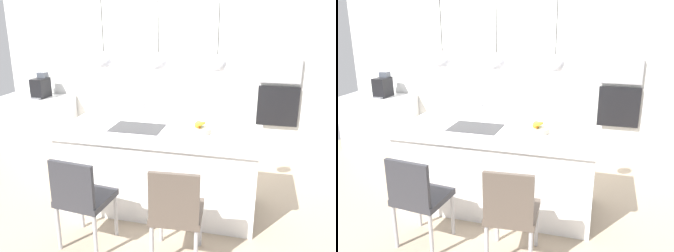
% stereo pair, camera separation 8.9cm
% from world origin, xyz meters
% --- Properties ---
extents(floor, '(6.60, 6.60, 0.00)m').
position_xyz_m(floor, '(0.00, 0.00, 0.00)').
color(floor, tan).
rests_on(floor, ground).
extents(back_wall, '(6.00, 0.10, 2.60)m').
position_xyz_m(back_wall, '(0.00, 1.65, 1.30)').
color(back_wall, white).
rests_on(back_wall, ground).
extents(kitchen_island, '(2.16, 0.90, 0.91)m').
position_xyz_m(kitchen_island, '(0.00, 0.00, 0.46)').
color(kitchen_island, white).
rests_on(kitchen_island, ground).
extents(sink_basin, '(0.56, 0.40, 0.02)m').
position_xyz_m(sink_basin, '(-0.25, 0.00, 0.90)').
color(sink_basin, '#2D2D30').
rests_on(sink_basin, kitchen_island).
extents(faucet, '(0.02, 0.17, 0.22)m').
position_xyz_m(faucet, '(-0.25, 0.21, 1.05)').
color(faucet, silver).
rests_on(faucet, kitchen_island).
extents(fruit_bowl, '(0.28, 0.28, 0.14)m').
position_xyz_m(fruit_bowl, '(0.42, 0.02, 0.95)').
color(fruit_bowl, beige).
rests_on(fruit_bowl, kitchen_island).
extents(side_counter, '(1.10, 0.60, 0.85)m').
position_xyz_m(side_counter, '(-2.40, 1.28, 0.42)').
color(side_counter, white).
rests_on(side_counter, ground).
extents(coffee_machine, '(0.20, 0.35, 0.38)m').
position_xyz_m(coffee_machine, '(-2.28, 1.28, 1.01)').
color(coffee_machine, black).
rests_on(coffee_machine, side_counter).
extents(microwave, '(0.54, 0.08, 0.34)m').
position_xyz_m(microwave, '(1.29, 1.58, 1.36)').
color(microwave, '#9E9EA3').
rests_on(microwave, back_wall).
extents(oven, '(0.56, 0.08, 0.56)m').
position_xyz_m(oven, '(1.29, 1.58, 0.86)').
color(oven, black).
rests_on(oven, back_wall).
extents(chair_near, '(0.49, 0.48, 0.90)m').
position_xyz_m(chair_near, '(-0.48, -0.90, 0.52)').
color(chair_near, '#333338').
rests_on(chair_near, ground).
extents(chair_middle, '(0.47, 0.48, 0.92)m').
position_xyz_m(chair_middle, '(0.40, -0.90, 0.51)').
color(chair_middle, brown).
rests_on(chair_middle, ground).
extents(pendant_light_left, '(0.18, 0.18, 0.78)m').
position_xyz_m(pendant_light_left, '(-0.60, 0.00, 1.64)').
color(pendant_light_left, silver).
extents(pendant_light_center, '(0.18, 0.18, 0.78)m').
position_xyz_m(pendant_light_center, '(0.00, 0.00, 1.64)').
color(pendant_light_center, silver).
extents(pendant_light_right, '(0.18, 0.18, 0.78)m').
position_xyz_m(pendant_light_right, '(0.60, 0.00, 1.64)').
color(pendant_light_right, silver).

